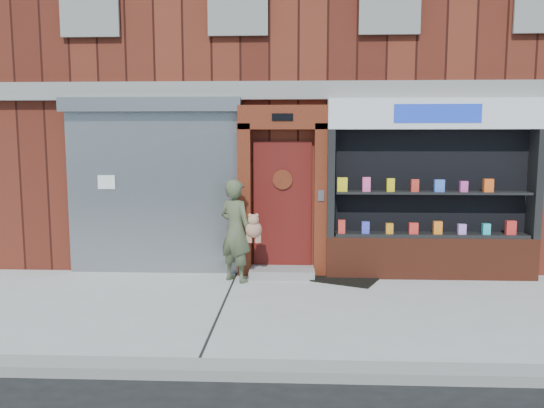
{
  "coord_description": "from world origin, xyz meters",
  "views": [
    {
      "loc": [
        -0.54,
        -7.13,
        2.33
      ],
      "look_at": [
        -0.89,
        1.0,
        1.34
      ],
      "focal_mm": 35.0,
      "sensor_mm": 36.0,
      "label": 1
    }
  ],
  "objects": [
    {
      "name": "woman",
      "position": [
        -1.49,
        1.4,
        0.85
      ],
      "size": [
        0.81,
        0.68,
        1.69
      ],
      "color": "#495336",
      "rests_on": "ground"
    },
    {
      "name": "pharmacy_bay",
      "position": [
        1.75,
        1.81,
        1.37
      ],
      "size": [
        3.5,
        0.41,
        3.0
      ],
      "color": "maroon",
      "rests_on": "ground"
    },
    {
      "name": "curb",
      "position": [
        0.0,
        -2.15,
        0.06
      ],
      "size": [
        60.0,
        0.3,
        0.12
      ],
      "primitive_type": "cube",
      "color": "gray",
      "rests_on": "ground"
    },
    {
      "name": "red_door_bay",
      "position": [
        -0.75,
        1.86,
        1.46
      ],
      "size": [
        1.52,
        0.58,
        2.9
      ],
      "color": "#511C0D",
      "rests_on": "ground"
    },
    {
      "name": "shutter_bay",
      "position": [
        -3.0,
        1.93,
        1.72
      ],
      "size": [
        3.1,
        0.3,
        3.04
      ],
      "color": "gray",
      "rests_on": "ground"
    },
    {
      "name": "building",
      "position": [
        -0.0,
        5.99,
        4.0
      ],
      "size": [
        12.0,
        8.16,
        8.0
      ],
      "color": "#491910",
      "rests_on": "ground"
    },
    {
      "name": "doormat",
      "position": [
        0.3,
        1.55,
        0.01
      ],
      "size": [
        1.23,
        1.08,
        0.03
      ],
      "primitive_type": "cube",
      "rotation": [
        0.0,
        0.0,
        -0.43
      ],
      "color": "black",
      "rests_on": "ground"
    },
    {
      "name": "ground",
      "position": [
        0.0,
        0.0,
        0.0
      ],
      "size": [
        80.0,
        80.0,
        0.0
      ],
      "primitive_type": "plane",
      "color": "#9E9E99",
      "rests_on": "ground"
    }
  ]
}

